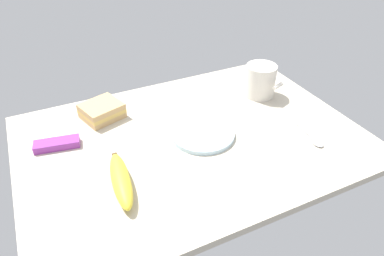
{
  "coord_description": "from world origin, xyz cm",
  "views": [
    {
      "loc": [
        -33.09,
        -68.79,
        59.28
      ],
      "look_at": [
        0.0,
        0.0,
        5.0
      ],
      "focal_mm": 33.09,
      "sensor_mm": 36.0,
      "label": 1
    }
  ],
  "objects_px": {
    "banana": "(121,180)",
    "spoon": "(313,138)",
    "coffee_mug_black": "(260,80)",
    "snack_bar": "(57,144)",
    "plate_of_food": "(203,134)",
    "sandwich_main": "(102,111)"
  },
  "relations": [
    {
      "from": "banana",
      "to": "coffee_mug_black",
      "type": "bearing_deg",
      "value": 22.35
    },
    {
      "from": "spoon",
      "to": "snack_bar",
      "type": "bearing_deg",
      "value": 157.12
    },
    {
      "from": "banana",
      "to": "spoon",
      "type": "height_order",
      "value": "banana"
    },
    {
      "from": "snack_bar",
      "to": "spoon",
      "type": "bearing_deg",
      "value": -12.66
    },
    {
      "from": "sandwich_main",
      "to": "banana",
      "type": "bearing_deg",
      "value": -95.97
    },
    {
      "from": "banana",
      "to": "spoon",
      "type": "distance_m",
      "value": 0.51
    },
    {
      "from": "coffee_mug_black",
      "to": "banana",
      "type": "bearing_deg",
      "value": -157.65
    },
    {
      "from": "plate_of_food",
      "to": "coffee_mug_black",
      "type": "distance_m",
      "value": 0.29
    },
    {
      "from": "coffee_mug_black",
      "to": "spoon",
      "type": "height_order",
      "value": "coffee_mug_black"
    },
    {
      "from": "spoon",
      "to": "snack_bar",
      "type": "xyz_separation_m",
      "value": [
        -0.62,
        0.26,
        0.01
      ]
    },
    {
      "from": "sandwich_main",
      "to": "spoon",
      "type": "distance_m",
      "value": 0.59
    },
    {
      "from": "plate_of_food",
      "to": "sandwich_main",
      "type": "xyz_separation_m",
      "value": [
        -0.22,
        0.21,
        0.02
      ]
    },
    {
      "from": "sandwich_main",
      "to": "snack_bar",
      "type": "bearing_deg",
      "value": -147.96
    },
    {
      "from": "sandwich_main",
      "to": "snack_bar",
      "type": "distance_m",
      "value": 0.17
    },
    {
      "from": "coffee_mug_black",
      "to": "snack_bar",
      "type": "bearing_deg",
      "value": 179.98
    },
    {
      "from": "coffee_mug_black",
      "to": "snack_bar",
      "type": "height_order",
      "value": "coffee_mug_black"
    },
    {
      "from": "coffee_mug_black",
      "to": "banana",
      "type": "height_order",
      "value": "coffee_mug_black"
    },
    {
      "from": "banana",
      "to": "spoon",
      "type": "relative_size",
      "value": 1.56
    },
    {
      "from": "plate_of_food",
      "to": "coffee_mug_black",
      "type": "height_order",
      "value": "coffee_mug_black"
    },
    {
      "from": "coffee_mug_black",
      "to": "snack_bar",
      "type": "relative_size",
      "value": 1.07
    },
    {
      "from": "banana",
      "to": "plate_of_food",
      "type": "bearing_deg",
      "value": 20.34
    },
    {
      "from": "coffee_mug_black",
      "to": "spoon",
      "type": "xyz_separation_m",
      "value": [
        -0.01,
        -0.26,
        -0.05
      ]
    }
  ]
}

